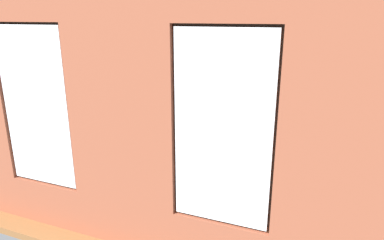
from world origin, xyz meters
name	(u,v)px	position (x,y,z in m)	size (l,w,h in m)	color
ground_plane	(197,170)	(0.00, 0.00, -0.05)	(6.43, 5.63, 0.10)	brown
brick_wall_with_windows	(121,129)	(0.00, 2.43, 1.54)	(5.83, 0.30, 3.14)	#9E5138
white_wall_right	(62,78)	(2.87, 0.20, 1.57)	(0.10, 4.63, 3.14)	white
couch_by_window	(108,186)	(0.75, 1.79, 0.33)	(1.71, 0.87, 0.80)	black
couch_left	(321,171)	(-2.22, 0.01, 0.33)	(0.91, 1.94, 0.80)	black
coffee_table	(209,149)	(-0.21, -0.08, 0.39)	(1.38, 0.89, 0.44)	tan
cup_ceramic	(231,144)	(-0.59, -0.24, 0.48)	(0.07, 0.07, 0.09)	#33567F
candle_jar	(209,144)	(-0.21, -0.08, 0.49)	(0.08, 0.08, 0.11)	#B7333D
table_plant_small	(202,139)	(-0.04, -0.19, 0.53)	(0.10, 0.10, 0.17)	gray
remote_gray	(186,145)	(0.20, 0.05, 0.45)	(0.05, 0.17, 0.02)	#59595B
remote_black	(212,149)	(-0.31, 0.05, 0.45)	(0.05, 0.17, 0.02)	black
media_console	(90,135)	(2.57, -0.13, 0.29)	(1.05, 0.42, 0.58)	black
tv_flatscreen	(87,105)	(2.57, -0.13, 0.97)	(1.16, 0.20, 0.76)	black
papasan_chair	(214,122)	(0.17, -1.53, 0.46)	(1.18, 1.18, 0.72)	olive
potted_plant_between_couches	(189,190)	(-0.55, 1.73, 0.51)	(0.85, 0.71, 1.38)	#9E5638
potted_plant_beside_window_right	(26,156)	(2.23, 1.88, 0.62)	(1.16, 1.01, 1.13)	brown
potted_plant_near_tv	(80,137)	(2.01, 0.84, 0.63)	(0.84, 0.89, 1.11)	gray
potted_plant_corner_far_left	(332,215)	(-2.36, 1.89, 0.64)	(0.92, 0.84, 1.10)	brown
potted_plant_corner_near_left	(334,122)	(-2.36, -1.81, 0.66)	(0.83, 0.87, 1.23)	#9E5638
potted_plant_foreground_right	(139,99)	(2.26, -1.77, 0.77)	(0.94, 0.95, 1.41)	beige
potted_plant_by_left_couch	(303,138)	(-1.82, -1.40, 0.37)	(0.35, 0.35, 0.54)	beige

